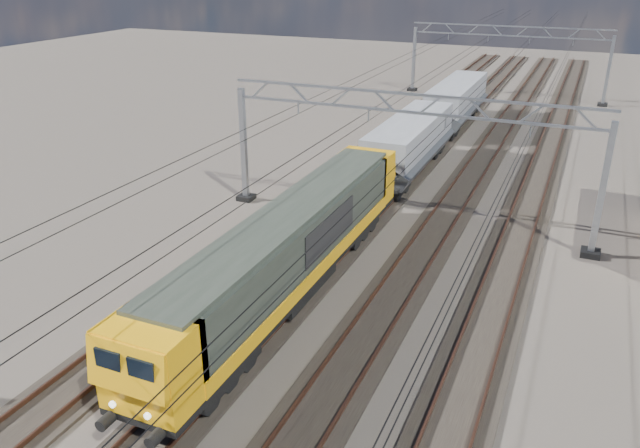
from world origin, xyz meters
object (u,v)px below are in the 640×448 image
at_px(catenary_gantry_mid, 404,155).
at_px(catenary_gantry_far, 506,59).
at_px(hopper_wagon_lead, 410,142).
at_px(locomotive, 291,247).
at_px(hopper_wagon_mid, 457,100).

bearing_deg(catenary_gantry_mid, catenary_gantry_far, 90.00).
bearing_deg(hopper_wagon_lead, catenary_gantry_mid, -76.67).
xyz_separation_m(catenary_gantry_far, hopper_wagon_lead, (-2.00, -27.56, -1.67)).
xyz_separation_m(catenary_gantry_far, locomotive, (-2.00, -45.25, -1.58)).
height_order(catenary_gantry_mid, hopper_wagon_mid, catenary_gantry_mid).
relative_size(catenary_gantry_far, locomotive, 0.94).
xyz_separation_m(catenary_gantry_mid, hopper_wagon_lead, (-2.00, 8.44, -1.67)).
bearing_deg(hopper_wagon_lead, hopper_wagon_mid, 90.00).
relative_size(hopper_wagon_lead, hopper_wagon_mid, 1.00).
distance_m(catenary_gantry_far, locomotive, 45.33).
height_order(locomotive, hopper_wagon_mid, locomotive).
bearing_deg(catenary_gantry_far, hopper_wagon_mid, -98.52).
height_order(catenary_gantry_far, hopper_wagon_mid, catenary_gantry_far).
relative_size(catenary_gantry_mid, catenary_gantry_far, 1.00).
distance_m(catenary_gantry_mid, catenary_gantry_far, 36.00).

